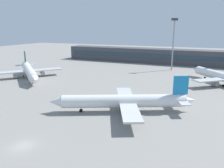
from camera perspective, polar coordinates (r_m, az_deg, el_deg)
The scene contains 5 objects.
ground_plane at distance 78.28m, azimuth -0.81°, elevation -2.04°, with size 400.00×400.00×0.00m, color gray.
terminal_building at distance 145.62m, azimuth 11.06°, elevation 7.10°, with size 118.91×12.13×9.00m.
airplane_near at distance 59.49m, azimuth 2.80°, elevation -4.39°, with size 36.73×26.51×9.72m.
airplane_mid at distance 106.45m, azimuth -20.43°, elevation 3.17°, with size 33.49×30.45×10.36m.
floodlight_tower_east at distance 121.53m, azimuth 15.40°, elevation 10.61°, with size 3.20×0.80×26.57m.
Camera 1 is at (30.80, -28.54, 21.95)m, focal length 35.79 mm.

